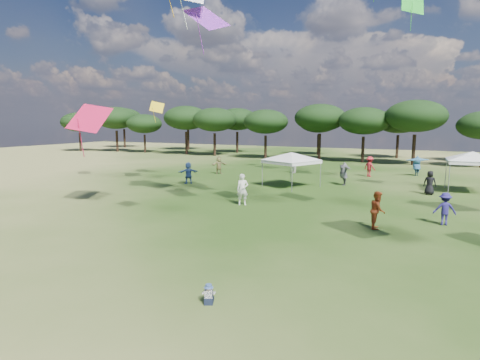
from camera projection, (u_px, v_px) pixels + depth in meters
name	position (u px, v px, depth m)	size (l,w,h in m)	color
ground	(164.00, 347.00, 9.20)	(140.00, 140.00, 0.00)	#294514
tree_line	(409.00, 119.00, 49.63)	(108.78, 17.63, 7.77)	black
tent_left	(292.00, 154.00, 31.15)	(6.20, 6.20, 3.02)	gray
tent_right	(473.00, 153.00, 28.59)	(6.50, 6.50, 3.28)	gray
toddler	(209.00, 295.00, 11.35)	(0.44, 0.47, 0.58)	black
festival_crowd	(355.00, 175.00, 31.76)	(29.02, 22.61, 1.93)	black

